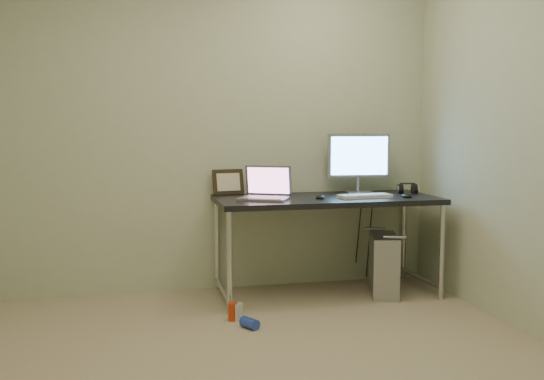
{
  "coord_description": "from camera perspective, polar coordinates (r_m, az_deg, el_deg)",
  "views": [
    {
      "loc": [
        -0.6,
        -2.93,
        1.28
      ],
      "look_at": [
        0.3,
        1.04,
        0.85
      ],
      "focal_mm": 40.0,
      "sensor_mm": 36.0,
      "label": 1
    }
  ],
  "objects": [
    {
      "name": "floor",
      "position": [
        3.26,
        -1.23,
        -17.11
      ],
      "size": [
        3.5,
        3.5,
        0.0
      ],
      "primitive_type": "plane",
      "color": "tan",
      "rests_on": "ground"
    },
    {
      "name": "wall_back",
      "position": [
        4.72,
        -5.56,
        5.63
      ],
      "size": [
        3.5,
        0.02,
        2.5
      ],
      "primitive_type": "cube",
      "color": "beige",
      "rests_on": "ground"
    },
    {
      "name": "desk",
      "position": [
        4.58,
        5.13,
        -1.59
      ],
      "size": [
        1.66,
        0.73,
        0.75
      ],
      "color": "black",
      "rests_on": "ground"
    },
    {
      "name": "tower_computer",
      "position": [
        4.73,
        10.47,
        -6.92
      ],
      "size": [
        0.31,
        0.48,
        0.49
      ],
      "rotation": [
        0.0,
        0.0,
        -0.3
      ],
      "color": "#A2A2A6",
      "rests_on": "ground"
    },
    {
      "name": "cable_a",
      "position": [
        5.04,
        8.15,
        -4.09
      ],
      "size": [
        0.01,
        0.16,
        0.69
      ],
      "primitive_type": "cylinder",
      "rotation": [
        0.21,
        0.0,
        0.0
      ],
      "color": "black",
      "rests_on": "ground"
    },
    {
      "name": "cable_b",
      "position": [
        5.06,
        9.18,
        -4.3
      ],
      "size": [
        0.02,
        0.11,
        0.71
      ],
      "primitive_type": "cylinder",
      "rotation": [
        0.14,
        0.0,
        0.09
      ],
      "color": "black",
      "rests_on": "ground"
    },
    {
      "name": "can_red",
      "position": [
        4.09,
        -3.7,
        -11.36
      ],
      "size": [
        0.09,
        0.09,
        0.12
      ],
      "primitive_type": "cylinder",
      "rotation": [
        0.0,
        0.0,
        -0.45
      ],
      "color": "red",
      "rests_on": "ground"
    },
    {
      "name": "can_white",
      "position": [
        4.08,
        -3.22,
        -11.37
      ],
      "size": [
        0.08,
        0.08,
        0.12
      ],
      "primitive_type": "cylinder",
      "rotation": [
        0.0,
        0.0,
        -0.19
      ],
      "color": "silver",
      "rests_on": "ground"
    },
    {
      "name": "can_blue",
      "position": [
        3.94,
        -2.12,
        -12.41
      ],
      "size": [
        0.12,
        0.14,
        0.07
      ],
      "primitive_type": "cylinder",
      "rotation": [
        1.57,
        0.0,
        0.53
      ],
      "color": "#2942BB",
      "rests_on": "ground"
    },
    {
      "name": "laptop",
      "position": [
        4.41,
        -0.61,
        -0.14
      ],
      "size": [
        0.44,
        0.41,
        0.24
      ],
      "rotation": [
        0.0,
        0.0,
        -0.48
      ],
      "color": "#A2A1A7",
      "rests_on": "desk"
    },
    {
      "name": "monitor",
      "position": [
        4.86,
        8.16,
        2.96
      ],
      "size": [
        0.5,
        0.16,
        0.47
      ],
      "rotation": [
        0.0,
        0.0,
        -0.08
      ],
      "color": "#A2A1A7",
      "rests_on": "desk"
    },
    {
      "name": "keyboard",
      "position": [
        4.56,
        8.73,
        -0.57
      ],
      "size": [
        0.41,
        0.17,
        0.02
      ],
      "primitive_type": "cube",
      "rotation": [
        0.0,
        0.0,
        0.11
      ],
      "color": "white",
      "rests_on": "desk"
    },
    {
      "name": "mouse_right",
      "position": [
        4.64,
        12.56,
        -0.47
      ],
      "size": [
        0.08,
        0.11,
        0.03
      ],
      "primitive_type": "ellipsoid",
      "rotation": [
        0.0,
        0.0,
        0.21
      ],
      "color": "black",
      "rests_on": "desk"
    },
    {
      "name": "mouse_left",
      "position": [
        4.46,
        4.55,
        -0.59
      ],
      "size": [
        0.09,
        0.12,
        0.04
      ],
      "primitive_type": "ellipsoid",
      "rotation": [
        0.0,
        0.0,
        -0.23
      ],
      "color": "black",
      "rests_on": "desk"
    },
    {
      "name": "headphones",
      "position": [
        4.93,
        12.61,
        0.03
      ],
      "size": [
        0.17,
        0.1,
        0.1
      ],
      "rotation": [
        0.0,
        0.0,
        -0.23
      ],
      "color": "black",
      "rests_on": "desk"
    },
    {
      "name": "picture_frame",
      "position": [
        4.72,
        -4.14,
        0.76
      ],
      "size": [
        0.25,
        0.11,
        0.2
      ],
      "primitive_type": "cube",
      "rotation": [
        -0.21,
        0.0,
        0.18
      ],
      "color": "black",
      "rests_on": "desk"
    },
    {
      "name": "webcam",
      "position": [
        4.7,
        -0.42,
        0.75
      ],
      "size": [
        0.05,
        0.04,
        0.13
      ],
      "rotation": [
        0.0,
        0.0,
        0.07
      ],
      "color": "silver",
      "rests_on": "desk"
    }
  ]
}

